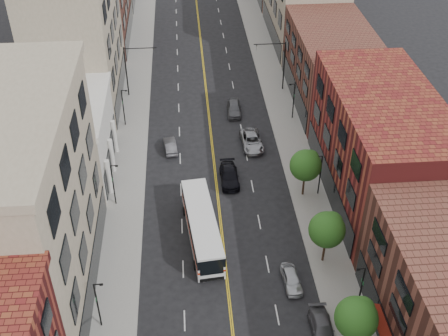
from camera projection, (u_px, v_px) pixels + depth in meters
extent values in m
cube|color=gray|center=(131.00, 146.00, 69.18)|extent=(4.00, 110.00, 0.15)
cube|color=gray|center=(291.00, 139.00, 70.44)|extent=(4.00, 110.00, 0.15)
cube|color=gray|center=(19.00, 210.00, 45.79)|extent=(10.00, 22.00, 18.00)
cube|color=silver|center=(63.00, 140.00, 63.19)|extent=(10.00, 14.00, 8.00)
cube|color=gray|center=(76.00, 37.00, 73.86)|extent=(10.00, 20.00, 18.00)
cube|color=maroon|center=(380.00, 147.00, 58.54)|extent=(10.00, 22.00, 12.00)
cube|color=brown|center=(332.00, 66.00, 75.97)|extent=(10.00, 20.00, 10.00)
sphere|color=#1C5017|center=(356.00, 318.00, 43.17)|extent=(3.40, 3.40, 3.40)
sphere|color=#1C5017|center=(362.00, 309.00, 43.22)|extent=(2.04, 2.04, 2.04)
cylinder|color=black|center=(324.00, 250.00, 52.76)|extent=(0.22, 0.22, 2.50)
sphere|color=#1C5017|center=(327.00, 230.00, 51.19)|extent=(3.40, 3.40, 3.40)
sphere|color=#1C5017|center=(332.00, 222.00, 51.24)|extent=(2.04, 2.04, 2.04)
cylinder|color=black|center=(303.00, 185.00, 60.78)|extent=(0.22, 0.22, 2.50)
sphere|color=#1C5017|center=(306.00, 165.00, 59.21)|extent=(3.40, 3.40, 3.40)
sphere|color=#1C5017|center=(310.00, 159.00, 59.26)|extent=(2.04, 2.04, 2.04)
cylinder|color=black|center=(98.00, 305.00, 45.93)|extent=(0.14, 0.14, 5.00)
cylinder|color=black|center=(98.00, 284.00, 44.47)|extent=(0.70, 0.10, 0.10)
cube|color=black|center=(101.00, 285.00, 44.51)|extent=(0.28, 0.14, 0.14)
cube|color=#19592D|center=(96.00, 298.00, 45.39)|extent=(0.04, 0.55, 0.35)
cylinder|color=black|center=(113.00, 185.00, 58.76)|extent=(0.14, 0.14, 5.00)
cylinder|color=black|center=(114.00, 166.00, 57.30)|extent=(0.70, 0.10, 0.10)
cube|color=black|center=(116.00, 166.00, 57.34)|extent=(0.28, 0.14, 0.14)
cube|color=#19592D|center=(112.00, 178.00, 58.23)|extent=(0.04, 0.55, 0.35)
cylinder|color=black|center=(123.00, 108.00, 71.59)|extent=(0.14, 0.14, 5.00)
cylinder|color=black|center=(124.00, 90.00, 70.13)|extent=(0.70, 0.10, 0.10)
cube|color=black|center=(126.00, 91.00, 70.18)|extent=(0.28, 0.14, 0.14)
cube|color=#19592D|center=(123.00, 102.00, 71.06)|extent=(0.04, 0.55, 0.35)
cylinder|color=black|center=(361.00, 289.00, 47.32)|extent=(0.14, 0.14, 5.00)
cylinder|color=black|center=(361.00, 269.00, 45.81)|extent=(0.70, 0.10, 0.10)
cube|color=black|center=(358.00, 269.00, 45.82)|extent=(0.28, 0.14, 0.14)
cube|color=#19592D|center=(363.00, 282.00, 46.78)|extent=(0.04, 0.55, 0.35)
cylinder|color=black|center=(320.00, 175.00, 60.15)|extent=(0.14, 0.14, 5.00)
cylinder|color=black|center=(319.00, 156.00, 58.64)|extent=(0.70, 0.10, 0.10)
cube|color=black|center=(317.00, 157.00, 58.66)|extent=(0.28, 0.14, 0.14)
cube|color=#19592D|center=(321.00, 168.00, 59.61)|extent=(0.04, 0.55, 0.35)
cylinder|color=black|center=(294.00, 101.00, 72.98)|extent=(0.14, 0.14, 5.00)
cylinder|color=black|center=(292.00, 84.00, 71.47)|extent=(0.70, 0.10, 0.10)
cube|color=black|center=(290.00, 85.00, 71.49)|extent=(0.28, 0.14, 0.14)
cube|color=#19592D|center=(294.00, 95.00, 72.45)|extent=(0.04, 0.55, 0.35)
cylinder|color=black|center=(126.00, 72.00, 77.36)|extent=(0.18, 0.18, 7.20)
cylinder|color=black|center=(140.00, 48.00, 75.47)|extent=(4.40, 0.12, 0.12)
imported|color=black|center=(154.00, 51.00, 75.83)|extent=(0.15, 0.18, 0.90)
cylinder|color=black|center=(284.00, 66.00, 78.74)|extent=(0.18, 0.18, 7.20)
cylinder|color=black|center=(270.00, 44.00, 76.59)|extent=(4.40, 0.12, 0.12)
imported|color=black|center=(256.00, 47.00, 76.71)|extent=(0.15, 0.18, 0.90)
cube|color=silver|center=(202.00, 227.00, 55.11)|extent=(3.76, 11.95, 2.84)
cube|color=black|center=(202.00, 221.00, 54.71)|extent=(3.80, 12.00, 1.03)
cube|color=red|center=(202.00, 229.00, 55.29)|extent=(3.80, 12.00, 0.22)
cube|color=black|center=(212.00, 268.00, 50.30)|extent=(2.15, 0.28, 1.57)
cylinder|color=black|center=(195.00, 265.00, 52.51)|extent=(0.37, 0.96, 0.94)
cylinder|color=black|center=(222.00, 262.00, 52.88)|extent=(0.37, 0.96, 0.94)
cylinder|color=black|center=(184.00, 211.00, 58.70)|extent=(0.37, 0.96, 0.94)
cylinder|color=black|center=(209.00, 208.00, 59.08)|extent=(0.37, 0.96, 0.94)
imported|color=#4C4C51|center=(322.00, 329.00, 46.49)|extent=(1.83, 4.49, 1.30)
imported|color=#B2B5BA|center=(291.00, 279.00, 50.86)|extent=(1.76, 3.97, 1.33)
imported|color=#4C4C51|center=(170.00, 146.00, 68.24)|extent=(1.79, 4.04, 1.29)
imported|color=black|center=(229.00, 176.00, 63.22)|extent=(2.10, 5.02, 1.45)
imported|color=#94959B|center=(252.00, 141.00, 68.91)|extent=(2.74, 5.52, 1.50)
imported|color=#535459|center=(234.00, 108.00, 75.22)|extent=(2.03, 4.65, 1.56)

